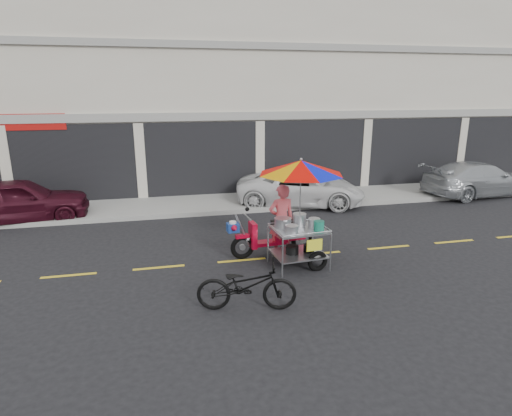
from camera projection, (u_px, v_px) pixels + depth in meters
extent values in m
plane|color=black|center=(318.00, 254.00, 10.98)|extent=(90.00, 90.00, 0.00)
cube|color=gray|center=(266.00, 199.00, 16.13)|extent=(45.00, 3.00, 0.15)
cube|color=beige|center=(240.00, 91.00, 19.76)|extent=(36.00, 8.00, 8.00)
cube|color=black|center=(260.00, 159.00, 16.67)|extent=(35.28, 0.06, 2.90)
cube|color=gray|center=(260.00, 116.00, 16.20)|extent=(36.00, 0.12, 0.30)
cube|color=gray|center=(260.00, 46.00, 15.53)|extent=(36.00, 0.12, 0.25)
cube|color=white|center=(494.00, 67.00, 22.92)|extent=(8.00, 7.00, 10.40)
cube|color=gold|center=(318.00, 253.00, 10.98)|extent=(42.00, 0.10, 0.01)
imported|color=#370B18|center=(18.00, 200.00, 13.43)|extent=(4.33, 2.21, 1.41)
imported|color=silver|center=(300.00, 188.00, 15.46)|extent=(4.99, 3.41, 1.27)
imported|color=#B0B5B9|center=(478.00, 179.00, 16.80)|extent=(4.76, 2.32, 1.33)
imported|color=black|center=(247.00, 285.00, 8.09)|extent=(1.99, 1.05, 1.00)
torus|color=black|center=(242.00, 247.00, 10.59)|extent=(0.62, 0.17, 0.61)
torus|color=black|center=(302.00, 240.00, 11.06)|extent=(0.62, 0.17, 0.61)
cylinder|color=#9EA0A5|center=(242.00, 247.00, 10.59)|extent=(0.16, 0.08, 0.15)
cylinder|color=#9EA0A5|center=(302.00, 240.00, 11.06)|extent=(0.16, 0.08, 0.15)
cube|color=#AD0620|center=(242.00, 236.00, 10.51)|extent=(0.35, 0.16, 0.09)
cylinder|color=#9EA0A5|center=(242.00, 230.00, 10.47)|extent=(0.40, 0.09, 0.87)
cube|color=#AD0620|center=(253.00, 235.00, 10.59)|extent=(0.16, 0.38, 0.65)
cube|color=#AD0620|center=(271.00, 242.00, 10.80)|extent=(0.88, 0.37, 0.09)
cube|color=#AD0620|center=(289.00, 231.00, 10.87)|extent=(0.83, 0.35, 0.43)
cube|color=black|center=(285.00, 222.00, 10.78)|extent=(0.72, 0.32, 0.11)
cylinder|color=#9EA0A5|center=(247.00, 217.00, 10.42)|extent=(0.09, 0.59, 0.04)
sphere|color=black|center=(247.00, 209.00, 10.60)|extent=(0.11, 0.11, 0.11)
cylinder|color=white|center=(247.00, 238.00, 10.57)|extent=(0.14, 0.14, 0.05)
cube|color=navy|center=(233.00, 227.00, 10.37)|extent=(0.30, 0.26, 0.22)
cylinder|color=white|center=(233.00, 222.00, 10.34)|extent=(0.19, 0.19, 0.05)
cone|color=#AD0620|center=(235.00, 229.00, 10.20)|extent=(0.21, 0.25, 0.19)
torus|color=black|center=(317.00, 261.00, 9.90)|extent=(0.50, 0.15, 0.50)
cylinder|color=#9EA0A5|center=(283.00, 259.00, 9.47)|extent=(0.04, 0.04, 0.92)
cylinder|color=#9EA0A5|center=(268.00, 244.00, 10.36)|extent=(0.04, 0.04, 0.92)
cylinder|color=#9EA0A5|center=(331.00, 253.00, 9.82)|extent=(0.04, 0.04, 0.92)
cylinder|color=#9EA0A5|center=(313.00, 239.00, 10.71)|extent=(0.04, 0.04, 0.92)
cube|color=#9EA0A5|center=(298.00, 253.00, 10.13)|extent=(1.26, 1.07, 0.03)
cube|color=#9EA0A5|center=(299.00, 230.00, 9.97)|extent=(1.26, 1.07, 0.04)
cylinder|color=#9EA0A5|center=(308.00, 234.00, 9.50)|extent=(1.18, 0.13, 0.03)
cylinder|color=#9EA0A5|center=(291.00, 221.00, 10.39)|extent=(1.18, 0.13, 0.03)
cylinder|color=#9EA0A5|center=(275.00, 230.00, 9.77)|extent=(0.11, 0.97, 0.03)
cylinder|color=#9EA0A5|center=(322.00, 225.00, 10.12)|extent=(0.11, 0.97, 0.03)
cylinder|color=#9EA0A5|center=(291.00, 247.00, 10.57)|extent=(0.11, 0.81, 0.04)
cylinder|color=#9EA0A5|center=(291.00, 226.00, 10.42)|extent=(0.11, 0.81, 0.04)
cube|color=yellow|center=(314.00, 245.00, 9.60)|extent=(0.38, 0.05, 0.27)
cylinder|color=#B7B7BC|center=(283.00, 223.00, 10.03)|extent=(0.43, 0.43, 0.21)
cylinder|color=#B7B7BC|center=(299.00, 220.00, 10.17)|extent=(0.34, 0.34, 0.28)
cylinder|color=#B7B7BC|center=(314.00, 223.00, 10.11)|extent=(0.30, 0.30, 0.18)
cylinder|color=#B7B7BC|center=(292.00, 230.00, 9.68)|extent=(0.32, 0.32, 0.15)
cylinder|color=#18745A|center=(319.00, 226.00, 9.79)|extent=(0.26, 0.26, 0.24)
cylinder|color=black|center=(292.00, 250.00, 10.05)|extent=(0.33, 0.33, 0.19)
cylinder|color=black|center=(309.00, 248.00, 10.18)|extent=(0.28, 0.28, 0.17)
cylinder|color=#9EA0A5|center=(300.00, 195.00, 9.86)|extent=(0.03, 0.03, 1.61)
sphere|color=#9EA0A5|center=(301.00, 159.00, 9.64)|extent=(0.06, 0.06, 0.06)
imported|color=#DE535B|center=(281.00, 220.00, 10.72)|extent=(0.70, 0.49, 1.82)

